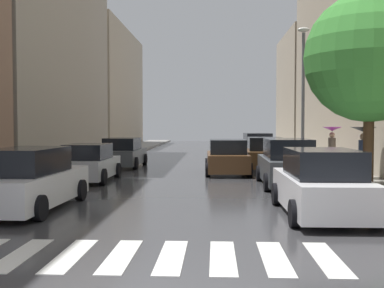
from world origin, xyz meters
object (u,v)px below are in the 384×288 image
object	(u,v)px
parked_car_left_nearest	(30,181)
pedestrian_near_tree	(363,141)
parked_car_right_nearest	(321,185)
car_midroad	(227,158)
parked_car_right_second	(287,164)
parked_car_right_fourth	(257,148)
street_tree_right	(370,58)
parked_car_right_third	(265,154)
parked_car_left_third	(123,153)
parked_car_left_second	(89,164)
lamp_post_right	(303,87)
pedestrian_foreground	(332,139)

from	to	relation	value
parked_car_left_nearest	pedestrian_near_tree	bearing A→B (deg)	-56.54
parked_car_right_nearest	car_midroad	world-z (taller)	parked_car_right_nearest
parked_car_right_nearest	parked_car_right_second	distance (m)	5.79
parked_car_right_nearest	car_midroad	size ratio (longest dim) A/B	1.05
parked_car_right_second	pedestrian_near_tree	xyz separation A→B (m)	(3.28, 1.50, 0.84)
parked_car_right_fourth	pedestrian_near_tree	distance (m)	11.63
parked_car_right_second	street_tree_right	world-z (taller)	street_tree_right
parked_car_right_nearest	street_tree_right	world-z (taller)	street_tree_right
street_tree_right	parked_car_right_second	bearing A→B (deg)	150.25
parked_car_right_nearest	parked_car_right_third	distance (m)	12.46
parked_car_right_fourth	parked_car_left_third	bearing A→B (deg)	119.80
pedestrian_near_tree	street_tree_right	world-z (taller)	street_tree_right
parked_car_right_second	parked_car_right_third	distance (m)	6.67
parked_car_left_nearest	parked_car_right_third	distance (m)	14.19
parked_car_left_nearest	car_midroad	world-z (taller)	parked_car_left_nearest
parked_car_right_nearest	parked_car_left_second	bearing A→B (deg)	47.70
car_midroad	parked_car_left_nearest	bearing A→B (deg)	148.43
parked_car_right_nearest	parked_car_right_third	size ratio (longest dim) A/B	1.11
parked_car_left_nearest	lamp_post_right	bearing A→B (deg)	-38.58
parked_car_left_third	lamp_post_right	world-z (taller)	lamp_post_right
parked_car_left_nearest	pedestrian_near_tree	world-z (taller)	pedestrian_near_tree
parked_car_right_nearest	parked_car_left_nearest	bearing A→B (deg)	85.87
parked_car_right_fourth	lamp_post_right	distance (m)	7.83
parked_car_left_nearest	street_tree_right	world-z (taller)	street_tree_right
parked_car_left_nearest	car_midroad	xyz separation A→B (m)	(5.64, 9.69, -0.03)
parked_car_left_third	car_midroad	bearing A→B (deg)	-119.59
parked_car_right_fourth	car_midroad	distance (m)	8.50
parked_car_right_third	parked_car_right_fourth	size ratio (longest dim) A/B	0.93
parked_car_right_third	pedestrian_near_tree	xyz separation A→B (m)	(3.41, -5.17, 0.89)
car_midroad	street_tree_right	size ratio (longest dim) A/B	0.65
parked_car_left_nearest	parked_car_right_second	size ratio (longest dim) A/B	1.04
pedestrian_foreground	parked_car_right_fourth	bearing A→B (deg)	179.14
parked_car_right_fourth	parked_car_left_second	bearing A→B (deg)	142.71
lamp_post_right	pedestrian_near_tree	bearing A→B (deg)	-68.72
parked_car_left_third	lamp_post_right	size ratio (longest dim) A/B	0.63
parked_car_right_nearest	pedestrian_near_tree	bearing A→B (deg)	-24.74
car_midroad	lamp_post_right	xyz separation A→B (m)	(3.76, 1.33, 3.39)
lamp_post_right	parked_car_right_third	bearing A→B (deg)	151.94
pedestrian_foreground	parked_car_right_third	bearing A→B (deg)	-135.15
car_midroad	pedestrian_near_tree	world-z (taller)	pedestrian_near_tree
parked_car_left_second	parked_car_right_fourth	xyz separation A→B (m)	(7.87, 11.37, 0.10)
pedestrian_near_tree	parked_car_left_third	bearing A→B (deg)	-178.20
parked_car_left_second	parked_car_right_nearest	size ratio (longest dim) A/B	0.88
parked_car_left_second	parked_car_right_second	bearing A→B (deg)	-98.75
parked_car_left_nearest	parked_car_left_third	size ratio (longest dim) A/B	1.10
parked_car_left_third	parked_car_right_nearest	world-z (taller)	parked_car_right_nearest
parked_car_left_nearest	parked_car_left_third	distance (m)	13.02
parked_car_right_second	parked_car_left_nearest	bearing A→B (deg)	124.39
pedestrian_foreground	pedestrian_near_tree	xyz separation A→B (m)	(0.29, -3.93, 0.05)
parked_car_left_nearest	parked_car_left_second	world-z (taller)	parked_car_left_nearest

